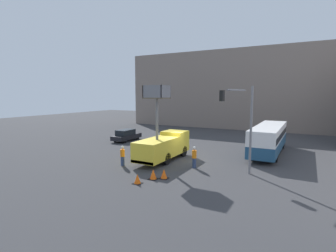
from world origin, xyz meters
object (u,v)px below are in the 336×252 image
at_px(traffic_cone_far_side, 153,174).
at_px(city_bus, 269,137).
at_px(parked_car_curbside, 126,135).
at_px(traffic_cone_near_truck, 164,174).
at_px(utility_truck, 163,145).
at_px(traffic_light_pole, 241,116).
at_px(road_worker_directing, 194,157).
at_px(road_worker_near_truck, 123,156).
at_px(traffic_cone_mid_road, 137,179).

bearing_deg(traffic_cone_far_side, city_bus, 64.33).
bearing_deg(parked_car_curbside, traffic_cone_near_truck, -43.12).
relative_size(traffic_cone_near_truck, traffic_cone_far_side, 0.97).
bearing_deg(traffic_cone_far_side, parked_car_curbside, 134.16).
relative_size(traffic_cone_near_truck, parked_car_curbside, 0.16).
bearing_deg(utility_truck, traffic_light_pole, -1.83).
bearing_deg(traffic_light_pole, parked_car_curbside, 157.29).
height_order(utility_truck, road_worker_directing, utility_truck).
distance_m(road_worker_near_truck, traffic_cone_near_truck, 5.10).
xyz_separation_m(traffic_light_pole, road_worker_directing, (-3.58, -0.73, -3.57)).
xyz_separation_m(traffic_light_pole, traffic_cone_near_truck, (-4.44, -4.41, -4.16)).
bearing_deg(parked_car_curbside, road_worker_directing, -30.58).
xyz_separation_m(city_bus, traffic_cone_far_side, (-6.21, -12.92, -1.40)).
height_order(city_bus, road_worker_directing, city_bus).
relative_size(traffic_light_pole, traffic_cone_near_truck, 9.57).
distance_m(city_bus, traffic_light_pole, 8.55).
bearing_deg(traffic_light_pole, traffic_cone_near_truck, -135.19).
bearing_deg(road_worker_directing, parked_car_curbside, 47.40).
xyz_separation_m(city_bus, traffic_light_pole, (-1.15, -8.01, 2.75)).
height_order(utility_truck, road_worker_near_truck, utility_truck).
xyz_separation_m(city_bus, road_worker_near_truck, (-10.47, -11.05, -0.87)).
distance_m(utility_truck, traffic_cone_far_side, 5.64).
bearing_deg(traffic_light_pole, city_bus, 81.86).
distance_m(traffic_light_pole, road_worker_directing, 5.11).
height_order(utility_truck, parked_car_curbside, utility_truck).
xyz_separation_m(road_worker_directing, parked_car_curbside, (-12.96, 7.66, -0.15)).
relative_size(utility_truck, traffic_cone_far_side, 9.56).
xyz_separation_m(city_bus, road_worker_directing, (-4.73, -8.75, -0.83)).
bearing_deg(road_worker_near_truck, city_bus, 177.13).
relative_size(traffic_light_pole, parked_car_curbside, 1.48).
xyz_separation_m(utility_truck, traffic_cone_near_truck, (2.65, -4.64, -1.16)).
relative_size(utility_truck, parked_car_curbside, 1.53).
distance_m(road_worker_directing, traffic_cone_near_truck, 3.82).
bearing_deg(road_worker_near_truck, traffic_cone_mid_road, 90.41).
relative_size(utility_truck, road_worker_near_truck, 3.98).
height_order(road_worker_directing, traffic_cone_far_side, road_worker_directing).
relative_size(road_worker_near_truck, traffic_cone_mid_road, 2.58).
bearing_deg(traffic_light_pole, road_worker_directing, -168.43).
bearing_deg(traffic_cone_near_truck, road_worker_near_truck, 164.28).
distance_m(traffic_cone_near_truck, traffic_cone_far_side, 0.79).
relative_size(city_bus, traffic_cone_near_truck, 15.68).
distance_m(traffic_light_pole, traffic_cone_mid_road, 9.32).
relative_size(city_bus, parked_car_curbside, 2.43).
relative_size(traffic_light_pole, traffic_cone_mid_road, 9.96).
xyz_separation_m(traffic_cone_near_truck, traffic_cone_mid_road, (-1.07, -1.84, -0.01)).
height_order(road_worker_directing, parked_car_curbside, road_worker_directing).
bearing_deg(traffic_cone_far_side, traffic_cone_near_truck, 38.41).
relative_size(utility_truck, traffic_light_pole, 1.03).
relative_size(city_bus, traffic_light_pole, 1.64).
distance_m(road_worker_directing, traffic_cone_far_side, 4.46).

